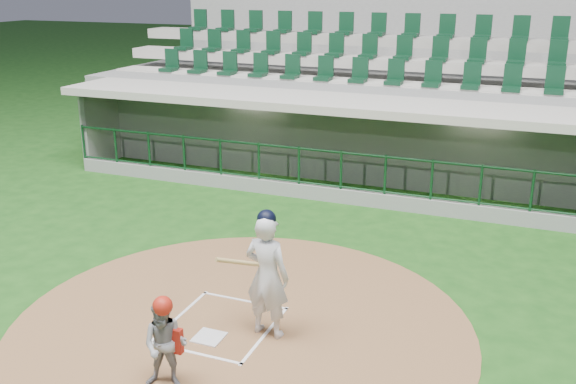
# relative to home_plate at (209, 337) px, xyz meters

# --- Properties ---
(ground) EXTENTS (120.00, 120.00, 0.00)m
(ground) POSITION_rel_home_plate_xyz_m (0.00, 0.70, -0.02)
(ground) COLOR #174513
(ground) RESTS_ON ground
(dirt_circle) EXTENTS (7.20, 7.20, 0.01)m
(dirt_circle) POSITION_rel_home_plate_xyz_m (0.30, 0.50, -0.02)
(dirt_circle) COLOR brown
(dirt_circle) RESTS_ON ground
(home_plate) EXTENTS (0.43, 0.43, 0.02)m
(home_plate) POSITION_rel_home_plate_xyz_m (0.00, 0.00, 0.00)
(home_plate) COLOR silver
(home_plate) RESTS_ON dirt_circle
(batter_box_chalk) EXTENTS (1.55, 1.80, 0.01)m
(batter_box_chalk) POSITION_rel_home_plate_xyz_m (0.00, 0.40, -0.00)
(batter_box_chalk) COLOR white
(batter_box_chalk) RESTS_ON ground
(dugout_structure) EXTENTS (16.40, 3.70, 3.00)m
(dugout_structure) POSITION_rel_home_plate_xyz_m (0.14, 8.52, 0.94)
(dugout_structure) COLOR gray
(dugout_structure) RESTS_ON ground
(seating_deck) EXTENTS (17.00, 6.72, 5.15)m
(seating_deck) POSITION_rel_home_plate_xyz_m (0.00, 11.61, 1.40)
(seating_deck) COLOR slate
(seating_deck) RESTS_ON ground
(batter) EXTENTS (0.91, 0.91, 2.00)m
(batter) POSITION_rel_home_plate_xyz_m (0.77, 0.45, 0.98)
(batter) COLOR silver
(batter) RESTS_ON dirt_circle
(catcher) EXTENTS (0.70, 0.61, 1.31)m
(catcher) POSITION_rel_home_plate_xyz_m (0.06, -1.25, 0.63)
(catcher) COLOR gray
(catcher) RESTS_ON dirt_circle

